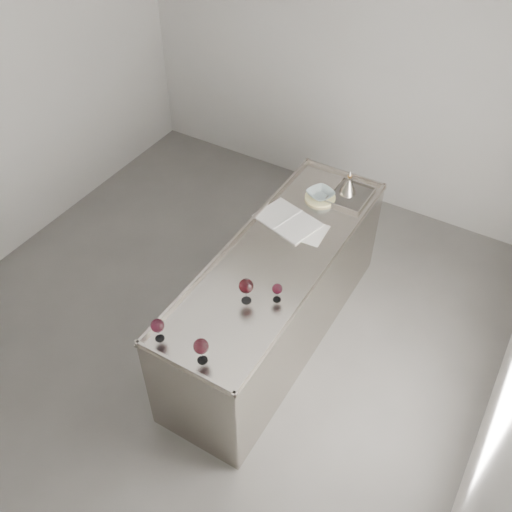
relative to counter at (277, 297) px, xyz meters
The scene contains 11 objects.
room_shell 1.10m from the counter, 148.97° to the right, with size 4.54×5.04×2.84m.
counter is the anchor object (origin of this frame).
wine_glass_left 1.26m from the counter, 104.28° to the right, with size 0.09×0.09×0.18m.
wine_glass_middle 1.24m from the counter, 86.84° to the right, with size 0.10×0.10×0.19m.
wine_glass_right 0.80m from the counter, 86.14° to the right, with size 0.10×0.10×0.20m.
wine_glass_small 0.73m from the counter, 62.19° to the right, with size 0.07×0.07×0.15m.
notebook 0.62m from the counter, 108.48° to the left, with size 0.55×0.45×0.02m.
loose_paper_top 0.59m from the counter, 72.17° to the left, with size 0.19×0.28×0.00m, color silver.
trivet 0.91m from the counter, 92.34° to the left, with size 0.26×0.26×0.02m, color beige.
ceramic_bowl 0.92m from the counter, 92.34° to the left, with size 0.21×0.21×0.05m, color #8B9EA1.
wine_funnel 1.10m from the counter, 82.05° to the left, with size 0.15×0.15×0.22m.
Camera 1 is at (1.93, -2.43, 3.87)m, focal length 40.00 mm.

